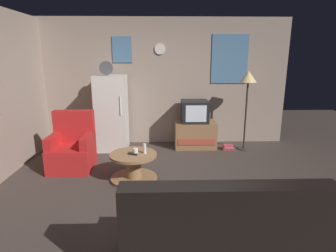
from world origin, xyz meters
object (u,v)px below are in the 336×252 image
(armchair, at_px, (72,149))
(couch, at_px, (220,236))
(wine_glass, at_px, (145,149))
(mug_ceramic_white, at_px, (135,151))
(remote_control, at_px, (133,154))
(crt_tv, at_px, (195,111))
(book_stack, at_px, (228,147))
(fridge, at_px, (112,113))
(standing_lamp, at_px, (248,83))
(coffee_table, at_px, (134,167))
(tv_stand, at_px, (195,134))

(armchair, height_order, couch, armchair)
(wine_glass, relative_size, mug_ceramic_white, 1.67)
(remote_control, xyz_separation_m, couch, (0.95, -1.83, -0.12))
(crt_tv, bearing_deg, book_stack, -16.13)
(fridge, distance_m, remote_control, 1.67)
(standing_lamp, xyz_separation_m, armchair, (-3.21, -0.89, -1.02))
(armchair, bearing_deg, coffee_table, -24.92)
(fridge, bearing_deg, remote_control, -70.09)
(crt_tv, relative_size, book_stack, 2.48)
(standing_lamp, xyz_separation_m, book_stack, (-0.33, -0.03, -1.31))
(fridge, bearing_deg, coffee_table, -69.44)
(armchair, relative_size, couch, 0.56)
(armchair, bearing_deg, fridge, 62.38)
(standing_lamp, distance_m, armchair, 3.48)
(book_stack, bearing_deg, crt_tv, 163.87)
(coffee_table, distance_m, couch, 2.10)
(tv_stand, distance_m, couch, 3.43)
(remote_control, bearing_deg, standing_lamp, 55.89)
(fridge, relative_size, book_stack, 8.13)
(crt_tv, xyz_separation_m, book_stack, (0.68, -0.20, -0.72))
(standing_lamp, height_order, coffee_table, standing_lamp)
(coffee_table, height_order, remote_control, remote_control)
(crt_tv, distance_m, coffee_table, 2.00)
(coffee_table, relative_size, couch, 0.42)
(standing_lamp, bearing_deg, mug_ceramic_white, -145.97)
(remote_control, relative_size, armchair, 0.16)
(coffee_table, height_order, wine_glass, wine_glass)
(remote_control, bearing_deg, coffee_table, 107.86)
(mug_ceramic_white, xyz_separation_m, remote_control, (-0.04, -0.03, -0.03))
(mug_ceramic_white, xyz_separation_m, armchair, (-1.12, 0.52, -0.13))
(crt_tv, height_order, standing_lamp, standing_lamp)
(coffee_table, distance_m, armchair, 1.20)
(coffee_table, relative_size, mug_ceramic_white, 8.00)
(fridge, bearing_deg, standing_lamp, -2.17)
(tv_stand, bearing_deg, fridge, -177.82)
(tv_stand, distance_m, remote_control, 1.97)
(standing_lamp, distance_m, couch, 3.62)
(couch, bearing_deg, wine_glass, 112.24)
(mug_ceramic_white, bearing_deg, book_stack, 38.06)
(fridge, xyz_separation_m, wine_glass, (0.73, -1.48, -0.26))
(remote_control, xyz_separation_m, armchair, (-1.08, 0.55, -0.09))
(wine_glass, bearing_deg, standing_lamp, 35.13)
(fridge, distance_m, armchair, 1.19)
(crt_tv, distance_m, standing_lamp, 1.18)
(crt_tv, bearing_deg, couch, -92.87)
(tv_stand, distance_m, crt_tv, 0.49)
(standing_lamp, bearing_deg, coffee_table, -146.79)
(tv_stand, relative_size, wine_glass, 5.60)
(fridge, distance_m, tv_stand, 1.77)
(fridge, relative_size, remote_control, 11.80)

